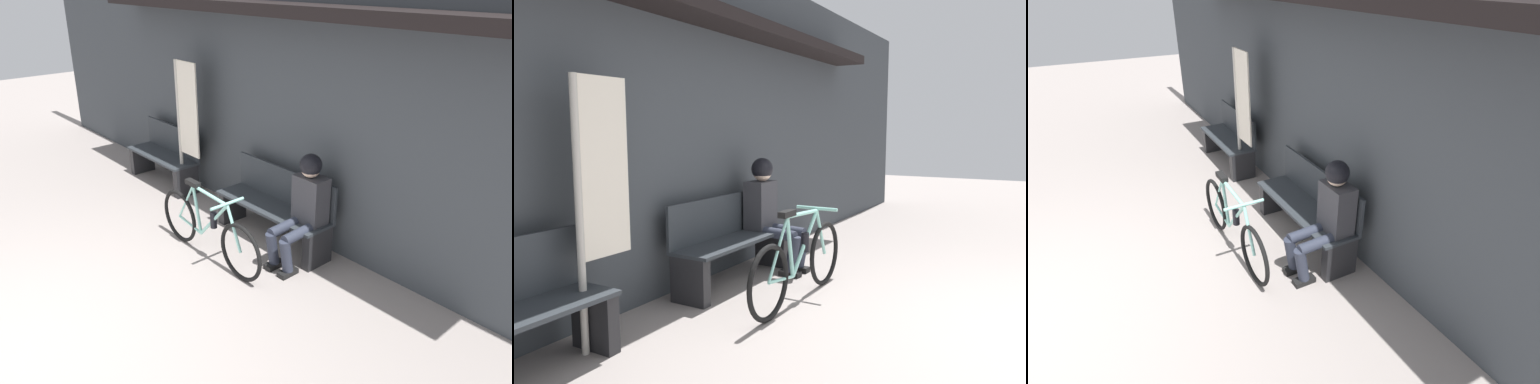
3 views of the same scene
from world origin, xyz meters
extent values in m
cube|color=#3D4247|center=(0.00, 3.06, 1.60)|extent=(12.00, 0.12, 3.20)
cube|color=black|center=(0.00, 2.78, 2.50)|extent=(6.60, 0.44, 0.12)
cube|color=#2D3338|center=(-0.01, 2.65, 0.42)|extent=(1.50, 0.42, 0.03)
cube|color=#2D3338|center=(-0.01, 2.85, 0.64)|extent=(1.50, 0.03, 0.40)
cube|color=#232326|center=(-0.72, 2.65, 0.20)|extent=(0.10, 0.36, 0.41)
cube|color=#232326|center=(0.69, 2.65, 0.20)|extent=(0.10, 0.36, 0.41)
torus|color=black|center=(-0.71, 1.89, 0.30)|extent=(0.61, 0.04, 0.61)
torus|color=black|center=(0.36, 1.89, 0.30)|extent=(0.61, 0.04, 0.61)
cylinder|color=#93DBCC|center=(-0.12, 1.89, 0.76)|extent=(0.58, 0.03, 0.06)
cylinder|color=#93DBCC|center=(-0.06, 1.89, 0.50)|extent=(0.50, 0.03, 0.52)
cylinder|color=#93DBCC|center=(-0.35, 1.89, 0.51)|extent=(0.14, 0.03, 0.53)
cylinder|color=#93DBCC|center=(-0.50, 1.89, 0.28)|extent=(0.41, 0.03, 0.08)
cylinder|color=#93DBCC|center=(-0.56, 1.89, 0.54)|extent=(0.32, 0.02, 0.49)
cylinder|color=#93DBCC|center=(0.27, 1.89, 0.53)|extent=(0.22, 0.03, 0.45)
cube|color=black|center=(-0.41, 1.89, 0.80)|extent=(0.20, 0.07, 0.05)
cylinder|color=#93DBCC|center=(0.17, 1.89, 0.77)|extent=(0.03, 0.40, 0.03)
cylinder|color=black|center=(-0.06, 1.89, 0.50)|extent=(0.07, 0.07, 0.17)
cylinder|color=#2D3342|center=(0.43, 2.44, 0.43)|extent=(0.11, 0.43, 0.13)
cylinder|color=#2D3342|center=(0.43, 2.26, 0.24)|extent=(0.11, 0.17, 0.38)
cube|color=black|center=(0.43, 2.29, 0.03)|extent=(0.10, 0.22, 0.06)
cylinder|color=#2D3342|center=(0.63, 2.44, 0.43)|extent=(0.11, 0.43, 0.13)
cylinder|color=#2D3342|center=(0.63, 2.26, 0.24)|extent=(0.11, 0.17, 0.38)
cube|color=black|center=(0.63, 2.29, 0.03)|extent=(0.10, 0.22, 0.06)
cube|color=#38383D|center=(0.53, 2.69, 0.69)|extent=(0.34, 0.22, 0.51)
sphere|color=beige|center=(0.53, 2.67, 1.04)|extent=(0.20, 0.20, 0.20)
sphere|color=black|center=(0.53, 2.67, 1.07)|extent=(0.23, 0.23, 0.23)
cube|color=#232326|center=(-1.73, 2.65, 0.20)|extent=(0.10, 0.36, 0.41)
cylinder|color=#B7B2A8|center=(-1.81, 2.66, 0.92)|extent=(0.05, 0.05, 1.83)
cube|color=silver|center=(-1.59, 2.66, 1.23)|extent=(0.40, 0.02, 1.21)
camera|label=1|loc=(3.65, -0.80, 2.82)|focal=35.00mm
camera|label=2|loc=(-3.94, 0.03, 1.48)|focal=35.00mm
camera|label=3|loc=(3.16, 0.70, 2.68)|focal=28.00mm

